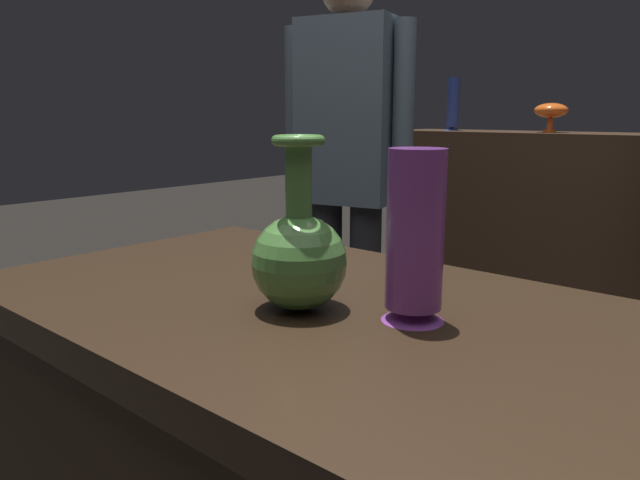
# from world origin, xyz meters

# --- Properties ---
(vase_centerpiece) EXTENTS (0.14, 0.14, 0.25)m
(vase_centerpiece) POSITION_xyz_m (-0.04, -0.04, 0.88)
(vase_centerpiece) COLOR #477A38
(vase_centerpiece) RESTS_ON display_plinth
(vase_tall_behind) EXTENTS (0.09, 0.09, 0.23)m
(vase_tall_behind) POSITION_xyz_m (0.11, 0.02, 0.91)
(vase_tall_behind) COLOR #7A388E
(vase_tall_behind) RESTS_ON display_plinth
(shelf_vase_left) EXTENTS (0.15, 0.15, 0.13)m
(shelf_vase_left) POSITION_xyz_m (-0.52, 2.18, 1.09)
(shelf_vase_left) COLOR #E55B1E
(shelf_vase_left) RESTS_ON back_display_shelf
(shelf_vase_far_left) EXTENTS (0.08, 0.08, 0.27)m
(shelf_vase_far_left) POSITION_xyz_m (-1.04, 2.20, 1.12)
(shelf_vase_far_left) COLOR #2D429E
(shelf_vase_far_left) RESTS_ON back_display_shelf
(visitor_near_left) EXTENTS (0.46, 0.25, 1.56)m
(visitor_near_left) POSITION_xyz_m (-0.76, 0.97, 0.92)
(visitor_near_left) COLOR #232328
(visitor_near_left) RESTS_ON ground_plane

